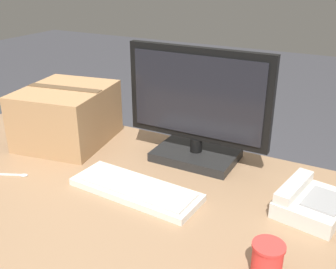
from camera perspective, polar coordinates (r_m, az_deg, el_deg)
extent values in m
cube|color=black|center=(1.46, 4.05, -2.99)|extent=(0.30, 0.20, 0.03)
cylinder|color=black|center=(1.44, 4.10, -1.50)|extent=(0.04, 0.04, 0.05)
cube|color=black|center=(1.37, 4.33, 5.74)|extent=(0.53, 0.03, 0.33)
cube|color=black|center=(1.36, 4.03, 5.55)|extent=(0.48, 0.01, 0.28)
cube|color=beige|center=(1.26, -4.74, -7.96)|extent=(0.43, 0.18, 0.02)
cube|color=#B7B2A8|center=(1.25, -4.76, -7.41)|extent=(0.40, 0.15, 0.01)
cube|color=beige|center=(1.23, 20.15, -9.56)|extent=(0.21, 0.23, 0.05)
cube|color=beige|center=(1.22, 17.84, -7.22)|extent=(0.08, 0.20, 0.03)
cube|color=gray|center=(1.21, 21.71, -8.90)|extent=(0.12, 0.14, 0.01)
cylinder|color=red|center=(0.97, 14.17, -17.46)|extent=(0.07, 0.07, 0.08)
cylinder|color=red|center=(0.94, 14.44, -15.40)|extent=(0.08, 0.08, 0.01)
cube|color=silver|center=(1.47, -22.98, -5.34)|extent=(0.13, 0.06, 0.00)
ellipsoid|color=silver|center=(1.44, -20.20, -5.55)|extent=(0.03, 0.03, 0.00)
cube|color=#9E754C|center=(1.62, -14.43, 2.75)|extent=(0.37, 0.41, 0.22)
cube|color=brown|center=(1.59, -14.83, 6.55)|extent=(0.31, 0.09, 0.00)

